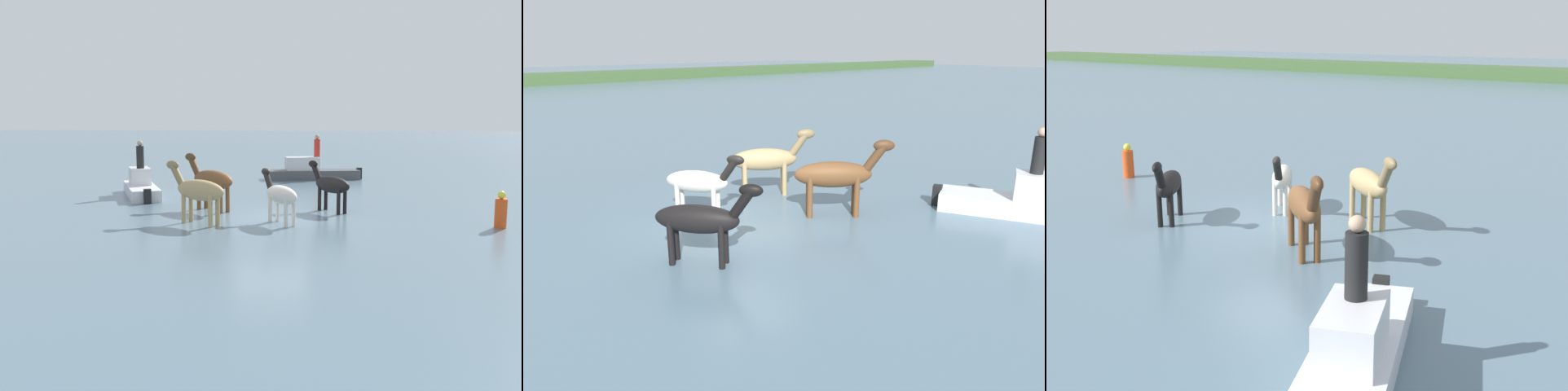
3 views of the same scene
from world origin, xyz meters
TOP-DOWN VIEW (x-y plane):
  - ground_plane at (0.00, 0.00)m, footprint 214.12×214.12m
  - horse_lead at (-0.39, 1.24)m, footprint 1.46×2.03m
  - horse_dark_mare at (2.23, -1.17)m, footprint 2.23×2.01m
  - horse_rear_stallion at (-2.04, -1.27)m, footprint 1.65×2.03m
  - horse_gray_outer at (2.19, 1.50)m, footprint 2.30×1.76m
  - boat_launch_far at (5.85, -4.64)m, footprint 2.66×4.31m
  - boat_skiff_near at (-1.33, -11.91)m, footprint 5.17×2.25m
  - person_helmsman_aft at (5.89, -4.77)m, footprint 0.32×0.32m
  - person_watcher_seated at (-1.64, -12.04)m, footprint 0.32×0.32m
  - buoy_channel_marker at (-7.12, 1.36)m, footprint 0.36×0.36m

SIDE VIEW (x-z plane):
  - ground_plane at x=0.00m, z-range 0.00..0.00m
  - boat_launch_far at x=5.85m, z-range -0.35..0.97m
  - boat_skiff_near at x=-1.33m, z-range -0.36..0.99m
  - buoy_channel_marker at x=-7.12m, z-range -0.06..1.08m
  - horse_lead at x=-0.39m, z-range 0.09..1.79m
  - horse_rear_stallion at x=-2.04m, z-range 0.09..1.86m
  - horse_gray_outer at x=2.19m, z-range 0.10..2.06m
  - horse_dark_mare at x=2.23m, z-range 0.10..2.13m
  - person_helmsman_aft at x=5.89m, z-range 1.13..2.32m
  - person_watcher_seated at x=-1.64m, z-range 1.15..2.34m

